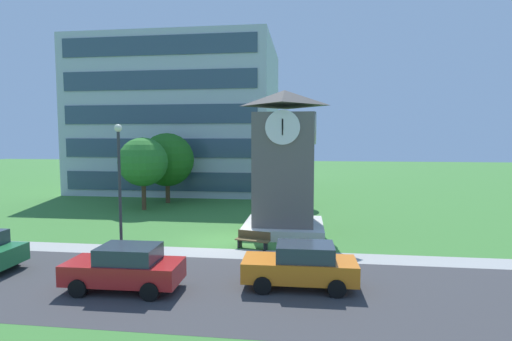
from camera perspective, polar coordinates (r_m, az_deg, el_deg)
ground_plane at (r=21.83m, az=-6.02°, el=-10.35°), size 160.00×160.00×0.00m
street_asphalt at (r=15.79m, az=-11.71°, el=-16.36°), size 120.00×7.20×0.01m
kerb_strip at (r=19.78m, az=-7.50°, el=-11.95°), size 120.00×1.60×0.01m
office_building at (r=45.36m, az=-10.66°, el=7.56°), size 20.65×15.53×16.00m
clock_tower at (r=23.16m, az=4.18°, el=-0.05°), size 4.70×4.70×8.53m
park_bench at (r=20.25m, az=-0.45°, el=-10.17°), size 1.86×0.91×0.88m
street_lamp at (r=19.37m, az=-19.53°, el=-0.79°), size 0.36×0.36×6.34m
tree_near_tower at (r=32.57m, az=5.12°, el=1.67°), size 3.28×3.28×5.63m
tree_by_building at (r=34.86m, az=-12.99°, el=1.55°), size 4.69×4.69×6.18m
tree_streetside at (r=31.90m, az=-16.35°, el=1.21°), size 3.89×3.89×5.79m
parked_car_red at (r=15.64m, az=-18.77°, el=-13.41°), size 4.31×1.97×1.69m
parked_car_orange at (r=15.19m, az=6.63°, el=-13.73°), size 4.32×1.95×1.69m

